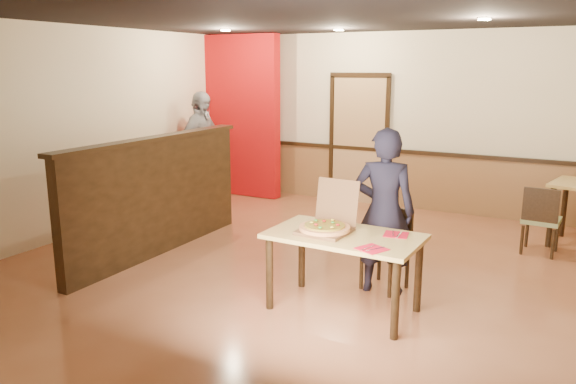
% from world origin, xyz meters
% --- Properties ---
extents(floor, '(7.00, 7.00, 0.00)m').
position_xyz_m(floor, '(0.00, 0.00, 0.00)').
color(floor, '#B56C46').
rests_on(floor, ground).
extents(ceiling, '(7.00, 7.00, 0.00)m').
position_xyz_m(ceiling, '(0.00, 0.00, 2.80)').
color(ceiling, black).
rests_on(ceiling, wall_back).
extents(wall_back, '(7.00, 0.00, 7.00)m').
position_xyz_m(wall_back, '(0.00, 3.50, 1.40)').
color(wall_back, '#FAEFC4').
rests_on(wall_back, floor).
extents(wall_left, '(0.00, 7.00, 7.00)m').
position_xyz_m(wall_left, '(-3.50, 0.00, 1.40)').
color(wall_left, '#FAEFC4').
rests_on(wall_left, floor).
extents(wainscot_back, '(7.00, 0.04, 0.90)m').
position_xyz_m(wainscot_back, '(0.00, 3.47, 0.45)').
color(wainscot_back, olive).
rests_on(wainscot_back, floor).
extents(chair_rail_back, '(7.00, 0.06, 0.06)m').
position_xyz_m(chair_rail_back, '(0.00, 3.45, 0.92)').
color(chair_rail_back, black).
rests_on(chair_rail_back, wall_back).
extents(back_door, '(0.90, 0.06, 2.10)m').
position_xyz_m(back_door, '(-0.80, 3.46, 1.05)').
color(back_door, tan).
rests_on(back_door, wall_back).
extents(booth_partition, '(0.20, 3.10, 1.44)m').
position_xyz_m(booth_partition, '(-2.00, -0.20, 0.74)').
color(booth_partition, black).
rests_on(booth_partition, floor).
extents(red_accent_panel, '(1.60, 0.20, 2.78)m').
position_xyz_m(red_accent_panel, '(-2.90, 3.00, 1.40)').
color(red_accent_panel, '#AA0C0D').
rests_on(red_accent_panel, floor).
extents(spot_a, '(0.14, 0.14, 0.02)m').
position_xyz_m(spot_a, '(-2.30, 1.80, 2.78)').
color(spot_a, '#FFF0B2').
rests_on(spot_a, ceiling).
extents(spot_b, '(0.14, 0.14, 0.02)m').
position_xyz_m(spot_b, '(-0.80, 2.50, 2.78)').
color(spot_b, '#FFF0B2').
rests_on(spot_b, ceiling).
extents(spot_c, '(0.14, 0.14, 0.02)m').
position_xyz_m(spot_c, '(1.40, 1.50, 2.78)').
color(spot_c, '#FFF0B2').
rests_on(spot_c, ceiling).
extents(main_table, '(1.42, 0.84, 0.75)m').
position_xyz_m(main_table, '(0.66, -0.70, 0.64)').
color(main_table, tan).
rests_on(main_table, floor).
extents(diner_chair, '(0.50, 0.50, 0.83)m').
position_xyz_m(diner_chair, '(0.85, 0.06, 0.46)').
color(diner_chair, olive).
rests_on(diner_chair, floor).
extents(side_chair_left, '(0.45, 0.45, 0.85)m').
position_xyz_m(side_chair_left, '(2.16, 1.93, 0.47)').
color(side_chair_left, olive).
rests_on(side_chair_left, floor).
extents(diner, '(0.68, 0.52, 1.69)m').
position_xyz_m(diner, '(0.83, -0.08, 0.84)').
color(diner, black).
rests_on(diner, floor).
extents(passerby, '(0.52, 1.12, 1.87)m').
position_xyz_m(passerby, '(-3.00, 2.05, 0.93)').
color(passerby, gray).
rests_on(passerby, floor).
extents(pizza_box, '(0.46, 0.54, 0.46)m').
position_xyz_m(pizza_box, '(0.49, -0.69, 0.81)').
color(pizza_box, brown).
rests_on(pizza_box, main_table).
extents(pizza, '(0.60, 0.60, 0.03)m').
position_xyz_m(pizza, '(0.48, -0.74, 0.80)').
color(pizza, '#FAA35B').
rests_on(pizza, pizza_box).
extents(napkin_near, '(0.30, 0.30, 0.01)m').
position_xyz_m(napkin_near, '(1.04, -0.99, 0.75)').
color(napkin_near, red).
rests_on(napkin_near, main_table).
extents(napkin_far, '(0.25, 0.25, 0.01)m').
position_xyz_m(napkin_far, '(1.09, -0.49, 0.75)').
color(napkin_far, red).
rests_on(napkin_far, main_table).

